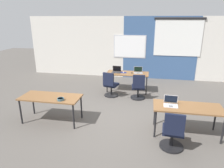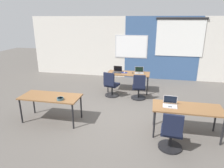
% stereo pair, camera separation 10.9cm
% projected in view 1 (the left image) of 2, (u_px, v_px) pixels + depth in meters
% --- Properties ---
extents(ground_plane, '(24.00, 24.00, 0.00)m').
position_uv_depth(ground_plane, '(118.00, 116.00, 5.83)').
color(ground_plane, '#56514C').
extents(back_wall_assembly, '(10.00, 0.27, 2.80)m').
position_uv_depth(back_wall_assembly, '(134.00, 48.00, 9.30)').
color(back_wall_assembly, silver).
rests_on(back_wall_assembly, ground).
extents(desk_near_left, '(1.60, 0.70, 0.72)m').
position_uv_depth(desk_near_left, '(51.00, 99.00, 5.37)').
color(desk_near_left, brown).
rests_on(desk_near_left, ground).
extents(desk_near_right, '(1.60, 0.70, 0.72)m').
position_uv_depth(desk_near_right, '(188.00, 109.00, 4.76)').
color(desk_near_right, brown).
rests_on(desk_near_right, ground).
extents(desk_far_center, '(1.60, 0.70, 0.72)m').
position_uv_depth(desk_far_center, '(127.00, 74.00, 7.68)').
color(desk_far_center, brown).
rests_on(desk_far_center, ground).
extents(laptop_far_right, '(0.36, 0.32, 0.23)m').
position_uv_depth(laptop_far_right, '(138.00, 72.00, 7.64)').
color(laptop_far_right, '#9E9EA3').
rests_on(laptop_far_right, desk_far_center).
extents(mouse_far_right, '(0.08, 0.11, 0.03)m').
position_uv_depth(mouse_far_right, '(132.00, 73.00, 7.61)').
color(mouse_far_right, black).
rests_on(mouse_far_right, desk_far_center).
extents(chair_far_right, '(0.52, 0.56, 0.92)m').
position_uv_depth(chair_far_right, '(138.00, 89.00, 6.97)').
color(chair_far_right, black).
rests_on(chair_far_right, ground).
extents(laptop_far_left, '(0.34, 0.28, 0.24)m').
position_uv_depth(laptop_far_left, '(116.00, 71.00, 7.73)').
color(laptop_far_left, '#333338').
rests_on(laptop_far_left, desk_far_center).
extents(mousepad_far_left, '(0.22, 0.19, 0.00)m').
position_uv_depth(mousepad_far_left, '(123.00, 73.00, 7.69)').
color(mousepad_far_left, navy).
rests_on(mousepad_far_left, desk_far_center).
extents(mouse_far_left, '(0.06, 0.10, 0.03)m').
position_uv_depth(mouse_far_left, '(124.00, 72.00, 7.69)').
color(mouse_far_left, silver).
rests_on(mouse_far_left, mousepad_far_left).
extents(chair_far_left, '(0.54, 0.59, 0.92)m').
position_uv_depth(chair_far_left, '(111.00, 86.00, 7.20)').
color(chair_far_left, black).
rests_on(chair_far_left, ground).
extents(laptop_near_right_inner, '(0.34, 0.30, 0.23)m').
position_uv_depth(laptop_near_right_inner, '(171.00, 103.00, 4.80)').
color(laptop_near_right_inner, silver).
rests_on(laptop_near_right_inner, desk_near_right).
extents(chair_near_right_inner, '(0.52, 0.55, 0.92)m').
position_uv_depth(chair_near_right_inner, '(173.00, 134.00, 4.26)').
color(chair_near_right_inner, black).
rests_on(chair_near_right_inner, ground).
extents(snack_bowl, '(0.18, 0.18, 0.06)m').
position_uv_depth(snack_bowl, '(61.00, 99.00, 5.09)').
color(snack_bowl, '#3D6070').
rests_on(snack_bowl, desk_near_left).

